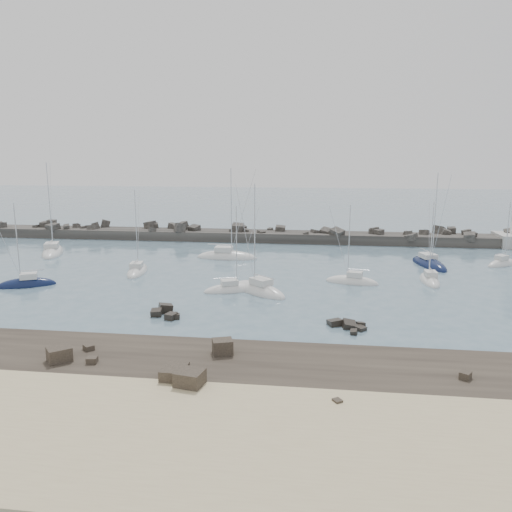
% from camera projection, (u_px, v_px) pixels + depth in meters
% --- Properties ---
extents(ground, '(400.00, 400.00, 0.00)m').
position_uv_depth(ground, '(225.00, 293.00, 60.56)').
color(ground, slate).
rests_on(ground, ground).
extents(sand_strip, '(140.00, 14.00, 1.00)m').
position_uv_depth(sand_strip, '(123.00, 439.00, 29.46)').
color(sand_strip, '#C9B88B').
rests_on(sand_strip, ground).
extents(rock_shelf, '(140.00, 12.00, 1.93)m').
position_uv_depth(rock_shelf, '(167.00, 368.00, 39.20)').
color(rock_shelf, '#2C251E').
rests_on(rock_shelf, ground).
extents(rock_cluster_near, '(3.38, 4.00, 1.53)m').
position_uv_depth(rock_cluster_near, '(167.00, 314.00, 52.14)').
color(rock_cluster_near, black).
rests_on(rock_cluster_near, ground).
extents(rock_cluster_far, '(3.91, 3.67, 1.43)m').
position_uv_depth(rock_cluster_far, '(347.00, 327.00, 48.49)').
color(rock_cluster_far, black).
rests_on(rock_cluster_far, ground).
extents(breakwater, '(115.00, 7.67, 5.10)m').
position_uv_depth(breakwater, '(225.00, 238.00, 98.36)').
color(breakwater, '#2E2C29').
rests_on(breakwater, ground).
extents(sailboat_1, '(6.86, 10.90, 16.48)m').
position_uv_depth(sailboat_1, '(53.00, 253.00, 84.69)').
color(sailboat_1, silver).
rests_on(sailboat_1, ground).
extents(sailboat_2, '(7.40, 5.16, 11.60)m').
position_uv_depth(sailboat_2, '(26.00, 285.00, 63.71)').
color(sailboat_2, '#0E183B').
rests_on(sailboat_2, ground).
extents(sailboat_3, '(3.71, 8.27, 12.63)m').
position_uv_depth(sailboat_3, '(137.00, 272.00, 71.12)').
color(sailboat_3, silver).
rests_on(sailboat_3, ground).
extents(sailboat_4, '(9.93, 3.25, 15.66)m').
position_uv_depth(sailboat_4, '(227.00, 257.00, 80.81)').
color(sailboat_4, silver).
rests_on(sailboat_4, ground).
extents(sailboat_5, '(8.55, 7.96, 14.26)m').
position_uv_depth(sailboat_5, '(259.00, 291.00, 60.85)').
color(sailboat_5, silver).
rests_on(sailboat_5, ground).
extents(sailboat_6, '(7.43, 4.79, 11.35)m').
position_uv_depth(sailboat_6, '(232.00, 290.00, 61.37)').
color(sailboat_6, silver).
rests_on(sailboat_6, ground).
extents(sailboat_7, '(5.35, 9.98, 15.05)m').
position_uv_depth(sailboat_7, '(429.00, 265.00, 75.54)').
color(sailboat_7, '#0E183B').
rests_on(sailboat_7, ground).
extents(sailboat_8, '(7.20, 3.61, 11.13)m').
position_uv_depth(sailboat_8, '(352.00, 282.00, 65.19)').
color(sailboat_8, silver).
rests_on(sailboat_8, ground).
extents(sailboat_9, '(2.24, 7.15, 11.45)m').
position_uv_depth(sailboat_9, '(430.00, 281.00, 65.83)').
color(sailboat_9, silver).
rests_on(sailboat_9, ground).
extents(sailboat_11, '(6.29, 5.58, 10.50)m').
position_uv_depth(sailboat_11, '(502.00, 264.00, 75.78)').
color(sailboat_11, silver).
rests_on(sailboat_11, ground).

